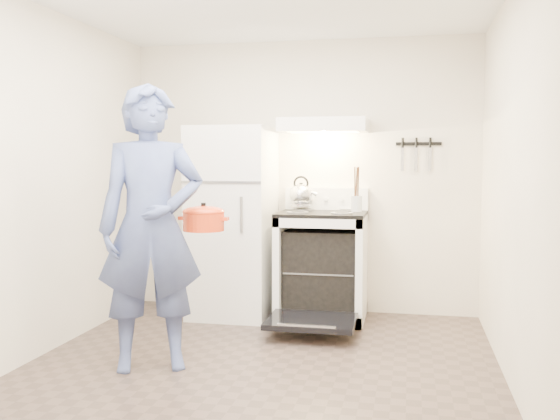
% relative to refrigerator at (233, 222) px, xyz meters
% --- Properties ---
extents(floor, '(3.60, 3.60, 0.00)m').
position_rel_refrigerator_xyz_m(floor, '(0.58, -1.45, -0.85)').
color(floor, '#4C3B34').
rests_on(floor, ground).
extents(back_wall, '(3.20, 0.02, 2.50)m').
position_rel_refrigerator_xyz_m(back_wall, '(0.58, 0.35, 0.40)').
color(back_wall, '#EFE5CC').
rests_on(back_wall, ground).
extents(refrigerator, '(0.70, 0.70, 1.70)m').
position_rel_refrigerator_xyz_m(refrigerator, '(0.00, 0.00, 0.00)').
color(refrigerator, white).
rests_on(refrigerator, floor).
extents(stove_body, '(0.76, 0.65, 0.92)m').
position_rel_refrigerator_xyz_m(stove_body, '(0.81, 0.02, -0.39)').
color(stove_body, white).
rests_on(stove_body, floor).
extents(cooktop, '(0.76, 0.65, 0.03)m').
position_rel_refrigerator_xyz_m(cooktop, '(0.81, 0.02, 0.09)').
color(cooktop, black).
rests_on(cooktop, stove_body).
extents(backsplash, '(0.76, 0.07, 0.20)m').
position_rel_refrigerator_xyz_m(backsplash, '(0.81, 0.31, 0.20)').
color(backsplash, white).
rests_on(backsplash, cooktop).
extents(oven_door, '(0.70, 0.54, 0.04)m').
position_rel_refrigerator_xyz_m(oven_door, '(0.81, -0.57, -0.72)').
color(oven_door, black).
rests_on(oven_door, floor).
extents(oven_rack, '(0.60, 0.52, 0.01)m').
position_rel_refrigerator_xyz_m(oven_rack, '(0.81, 0.02, -0.41)').
color(oven_rack, gray).
rests_on(oven_rack, stove_body).
extents(range_hood, '(0.76, 0.50, 0.12)m').
position_rel_refrigerator_xyz_m(range_hood, '(0.81, 0.10, 0.86)').
color(range_hood, white).
rests_on(range_hood, back_wall).
extents(knife_strip, '(0.40, 0.02, 0.03)m').
position_rel_refrigerator_xyz_m(knife_strip, '(1.63, 0.33, 0.70)').
color(knife_strip, black).
rests_on(knife_strip, back_wall).
extents(pizza_stone, '(0.35, 0.35, 0.02)m').
position_rel_refrigerator_xyz_m(pizza_stone, '(0.71, -0.03, -0.40)').
color(pizza_stone, '#89694E').
rests_on(pizza_stone, oven_rack).
extents(tea_kettle, '(0.25, 0.21, 0.31)m').
position_rel_refrigerator_xyz_m(tea_kettle, '(0.59, 0.18, 0.25)').
color(tea_kettle, '#BBBBC0').
rests_on(tea_kettle, cooktop).
extents(utensil_jar, '(0.11, 0.11, 0.13)m').
position_rel_refrigerator_xyz_m(utensil_jar, '(1.13, -0.23, 0.20)').
color(utensil_jar, silver).
rests_on(utensil_jar, cooktop).
extents(person, '(0.82, 0.70, 1.91)m').
position_rel_refrigerator_xyz_m(person, '(-0.13, -1.51, 0.10)').
color(person, navy).
rests_on(person, floor).
extents(dutch_oven, '(0.36, 0.29, 0.23)m').
position_rel_refrigerator_xyz_m(dutch_oven, '(0.15, -1.24, 0.13)').
color(dutch_oven, red).
rests_on(dutch_oven, person).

